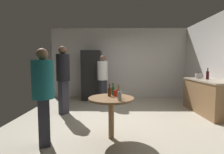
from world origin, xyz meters
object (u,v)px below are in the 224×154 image
object	(u,v)px
beer_bottle_brown	(109,92)
beer_bottle_green	(113,91)
refrigerator	(92,75)
kettle	(198,76)
beer_bottle_amber	(118,93)
person_in_black_shirt	(63,74)
foreground_table	(111,103)
wine_bottle_on_counter	(208,75)
beer_bottle_clear	(120,95)
person_in_teal_shirt	(43,90)
plastic_cup_red	(116,93)
person_in_white_shirt	(103,76)

from	to	relation	value
beer_bottle_brown	beer_bottle_green	distance (m)	0.12
refrigerator	kettle	xyz separation A→B (m)	(3.28, -1.30, 0.07)
beer_bottle_amber	person_in_black_shirt	distance (m)	2.03
foreground_table	beer_bottle_brown	size ratio (longest dim) A/B	3.48
wine_bottle_on_counter	refrigerator	bearing A→B (deg)	154.61
beer_bottle_clear	beer_bottle_amber	bearing A→B (deg)	93.03
kettle	person_in_teal_shirt	bearing A→B (deg)	-148.59
beer_bottle_green	person_in_black_shirt	xyz separation A→B (m)	(-1.31, 1.21, 0.23)
beer_bottle_amber	beer_bottle_green	world-z (taller)	same
plastic_cup_red	beer_bottle_green	bearing A→B (deg)	114.26
foreground_table	person_in_teal_shirt	bearing A→B (deg)	-166.51
person_in_white_shirt	person_in_teal_shirt	size ratio (longest dim) A/B	1.02
person_in_teal_shirt	kettle	bearing A→B (deg)	10.26
kettle	beer_bottle_amber	distance (m)	3.09
wine_bottle_on_counter	plastic_cup_red	world-z (taller)	wine_bottle_on_counter
plastic_cup_red	beer_bottle_amber	bearing A→B (deg)	-70.63
wine_bottle_on_counter	beer_bottle_brown	xyz separation A→B (m)	(-2.64, -1.51, -0.20)
beer_bottle_brown	person_in_white_shirt	distance (m)	2.47
plastic_cup_red	person_in_black_shirt	bearing A→B (deg)	135.94
plastic_cup_red	person_in_white_shirt	world-z (taller)	person_in_white_shirt
beer_bottle_clear	person_in_white_shirt	size ratio (longest dim) A/B	0.14
wine_bottle_on_counter	person_in_teal_shirt	bearing A→B (deg)	-152.82
beer_bottle_brown	person_in_black_shirt	world-z (taller)	person_in_black_shirt
person_in_black_shirt	beer_bottle_brown	bearing A→B (deg)	-14.24
beer_bottle_amber	person_in_teal_shirt	bearing A→B (deg)	-168.90
kettle	beer_bottle_green	size ratio (longest dim) A/B	1.06
person_in_teal_shirt	plastic_cup_red	bearing A→B (deg)	-3.26
kettle	person_in_white_shirt	xyz separation A→B (m)	(-2.83, 0.64, -0.04)
refrigerator	beer_bottle_green	world-z (taller)	refrigerator
beer_bottle_brown	kettle	bearing A→B (deg)	35.47
plastic_cup_red	foreground_table	bearing A→B (deg)	-124.24
wine_bottle_on_counter	beer_bottle_green	bearing A→B (deg)	-151.17
foreground_table	kettle	bearing A→B (deg)	37.59
wine_bottle_on_counter	person_in_black_shirt	world-z (taller)	person_in_black_shirt
kettle	person_in_black_shirt	distance (m)	3.82
beer_bottle_amber	plastic_cup_red	distance (m)	0.15
refrigerator	beer_bottle_amber	distance (m)	3.37
refrigerator	person_in_white_shirt	world-z (taller)	refrigerator
kettle	foreground_table	xyz separation A→B (m)	(-2.51, -1.94, -0.34)
person_in_teal_shirt	person_in_black_shirt	bearing A→B (deg)	75.40
wine_bottle_on_counter	person_in_black_shirt	xyz separation A→B (m)	(-3.88, -0.21, 0.03)
beer_bottle_brown	person_in_black_shirt	bearing A→B (deg)	133.59
beer_bottle_amber	beer_bottle_green	xyz separation A→B (m)	(-0.09, 0.24, 0.00)
beer_bottle_green	person_in_black_shirt	size ratio (longest dim) A/B	0.13
beer_bottle_amber	person_in_teal_shirt	xyz separation A→B (m)	(-1.21, -0.24, 0.09)
person_in_white_shirt	kettle	bearing A→B (deg)	40.35
foreground_table	beer_bottle_clear	bearing A→B (deg)	-60.03
refrigerator	beer_bottle_amber	world-z (taller)	refrigerator
wine_bottle_on_counter	foreground_table	xyz separation A→B (m)	(-2.60, -1.63, -0.39)
refrigerator	wine_bottle_on_counter	size ratio (longest dim) A/B	5.81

